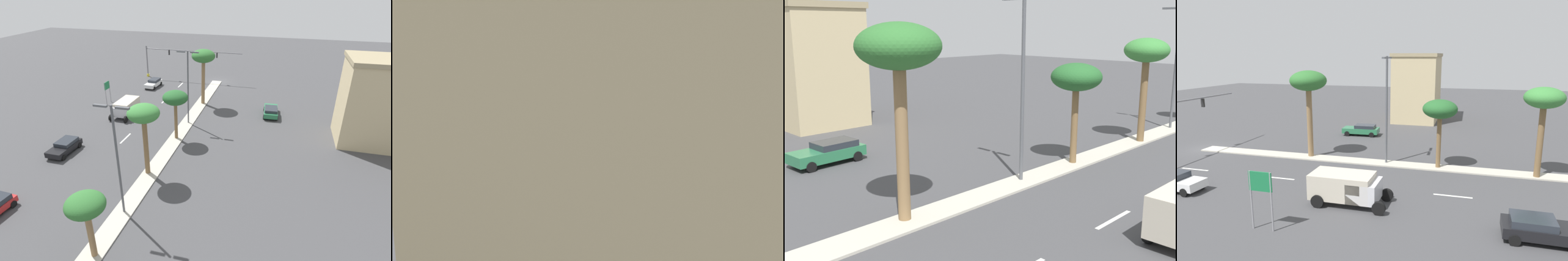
{
  "view_description": "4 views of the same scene",
  "coord_description": "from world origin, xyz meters",
  "views": [
    {
      "loc": [
        -11.73,
        58.51,
        18.33
      ],
      "look_at": [
        -2.89,
        26.34,
        2.1
      ],
      "focal_mm": 29.01,
      "sensor_mm": 36.0,
      "label": 1
    },
    {
      "loc": [
        -34.55,
        17.99,
        8.62
      ],
      "look_at": [
        -2.49,
        25.27,
        1.69
      ],
      "focal_mm": 38.77,
      "sensor_mm": 36.0,
      "label": 2
    },
    {
      "loc": [
        15.89,
        0.84,
        8.52
      ],
      "look_at": [
        -2.97,
        19.79,
        2.52
      ],
      "focal_mm": 43.45,
      "sensor_mm": 36.0,
      "label": 3
    },
    {
      "loc": [
        30.95,
        27.55,
        10.11
      ],
      "look_at": [
        0.87,
        19.14,
        3.37
      ],
      "focal_mm": 32.24,
      "sensor_mm": 36.0,
      "label": 4
    }
  ],
  "objects": [
    {
      "name": "median_curb",
      "position": [
        0.0,
        33.17,
        0.06
      ],
      "size": [
        1.8,
        66.34,
        0.12
      ],
      "primitive_type": "cube",
      "color": "#B7B2A3",
      "rests_on": "ground"
    },
    {
      "name": "box_truck",
      "position": [
        9.5,
        19.84,
        1.23
      ],
      "size": [
        2.57,
        5.48,
        2.18
      ],
      "color": "silver",
      "rests_on": "ground"
    },
    {
      "name": "lane_stripe_rear",
      "position": [
        6.2,
        12.51,
        0.01
      ],
      "size": [
        0.2,
        2.8,
        0.01
      ],
      "primitive_type": "cube",
      "color": "silver",
      "rests_on": "ground"
    },
    {
      "name": "sedan_white_leading",
      "position": [
        10.65,
        6.32,
        0.75
      ],
      "size": [
        2.08,
        4.34,
        1.39
      ],
      "color": "silver",
      "rests_on": "ground"
    },
    {
      "name": "palm_tree_front",
      "position": [
        -0.04,
        25.06,
        5.31
      ],
      "size": [
        3.07,
        3.07,
        6.18
      ],
      "color": "brown",
      "rests_on": "median_curb"
    },
    {
      "name": "street_lamp_rear",
      "position": [
        -0.17,
        20.19,
        5.91
      ],
      "size": [
        2.9,
        0.24,
        9.89
      ],
      "color": "#515459",
      "rests_on": "median_curb"
    },
    {
      "name": "commercial_building",
      "position": [
        -23.96,
        19.49,
        5.19
      ],
      "size": [
        9.93,
        6.73,
        10.34
      ],
      "color": "#C6B284",
      "rests_on": "ground"
    },
    {
      "name": "palm_tree_leading",
      "position": [
        -0.19,
        44.32,
        4.5
      ],
      "size": [
        2.78,
        2.78,
        5.31
      ],
      "color": "olive",
      "rests_on": "median_curb"
    },
    {
      "name": "lane_stripe_far",
      "position": [
        6.2,
        26.73,
        0.01
      ],
      "size": [
        0.2,
        2.8,
        0.01
      ],
      "primitive_type": "cube",
      "color": "silver",
      "rests_on": "ground"
    },
    {
      "name": "lane_stripe_trailing",
      "position": [
        6.2,
        4.0,
        0.01
      ],
      "size": [
        0.2,
        2.8,
        0.01
      ],
      "primitive_type": "cube",
      "color": "silver",
      "rests_on": "ground"
    },
    {
      "name": "ground_plane",
      "position": [
        0.0,
        25.8,
        0.0
      ],
      "size": [
        160.0,
        160.0,
        0.0
      ],
      "primitive_type": "plane",
      "color": "#424244"
    },
    {
      "name": "palm_tree_right",
      "position": [
        0.32,
        33.28,
        6.46
      ],
      "size": [
        3.15,
        3.15,
        7.5
      ],
      "color": "brown",
      "rests_on": "median_curb"
    },
    {
      "name": "sedan_green_rear",
      "position": [
        -11.02,
        14.41,
        0.75
      ],
      "size": [
        2.24,
        4.64,
        1.37
      ],
      "color": "#287047",
      "rests_on": "ground"
    },
    {
      "name": "sedan_black_front",
      "position": [
        11.33,
        31.68,
        0.73
      ],
      "size": [
        2.12,
        4.28,
        1.35
      ],
      "color": "black",
      "rests_on": "ground"
    },
    {
      "name": "directional_road_sign",
      "position": [
        14.36,
        16.21,
        2.59
      ],
      "size": [
        0.1,
        1.47,
        3.59
      ],
      "color": "gray",
      "rests_on": "ground"
    },
    {
      "name": "lane_stripe_near",
      "position": [
        6.2,
        19.04,
        0.01
      ],
      "size": [
        0.2,
        2.8,
        0.01
      ],
      "primitive_type": "cube",
      "color": "silver",
      "rests_on": "ground"
    },
    {
      "name": "street_lamp_center",
      "position": [
        -0.08,
        39.43,
        5.88
      ],
      "size": [
        2.9,
        0.24,
        9.83
      ],
      "color": "#515459",
      "rests_on": "median_curb"
    },
    {
      "name": "palm_tree_center",
      "position": [
        -0.28,
        12.36,
        7.35
      ],
      "size": [
        3.59,
        3.59,
        8.53
      ],
      "color": "olive",
      "rests_on": "median_curb"
    },
    {
      "name": "traffic_signal_gantry",
      "position": [
        8.9,
        0.19,
        4.15
      ],
      "size": [
        19.27,
        0.53,
        6.2
      ],
      "color": "slate",
      "rests_on": "ground"
    }
  ]
}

